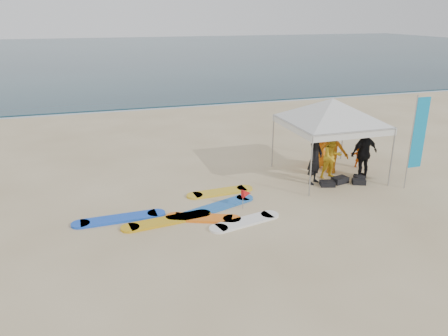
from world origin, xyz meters
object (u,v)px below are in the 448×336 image
object	(u,v)px
person_orange_a	(333,149)
person_black_b	(364,153)
person_orange_b	(321,145)
feather_flag	(418,134)
surfboard_spread	(193,213)
person_black_a	(315,158)
person_yellow	(332,157)
marker_pennant	(247,194)
person_seated	(359,157)
canopy_tent	(333,99)

from	to	relation	value
person_orange_a	person_black_b	xyz separation A→B (m)	(0.77, -0.87, 0.04)
person_orange_b	person_black_b	bearing A→B (deg)	83.78
feather_flag	surfboard_spread	world-z (taller)	feather_flag
person_black_a	person_yellow	world-z (taller)	person_black_a
person_black_b	surfboard_spread	distance (m)	6.86
person_orange_a	person_orange_b	size ratio (longest dim) A/B	1.05
person_black_a	marker_pennant	bearing A→B (deg)	167.07
person_yellow	person_black_a	bearing A→B (deg)	-165.43
person_black_b	person_seated	world-z (taller)	person_black_b
canopy_tent	surfboard_spread	world-z (taller)	canopy_tent
person_seated	feather_flag	xyz separation A→B (m)	(0.55, -2.34, 1.48)
person_black_a	person_orange_a	world-z (taller)	person_black_a
person_orange_b	marker_pennant	xyz separation A→B (m)	(-4.15, -2.86, -0.38)
canopy_tent	person_black_a	bearing A→B (deg)	-147.03
person_black_a	feather_flag	world-z (taller)	feather_flag
person_black_b	feather_flag	bearing A→B (deg)	123.14
person_orange_a	marker_pennant	bearing A→B (deg)	64.90
person_black_b	person_orange_b	xyz separation A→B (m)	(-0.86, 1.63, -0.09)
person_orange_a	surfboard_spread	size ratio (longest dim) A/B	0.33
person_black_a	feather_flag	distance (m)	3.50
feather_flag	person_black_b	bearing A→B (deg)	129.64
person_black_b	person_orange_b	bearing A→B (deg)	-68.64
person_yellow	surfboard_spread	distance (m)	5.83
person_black_a	surfboard_spread	xyz separation A→B (m)	(-4.74, -1.19, -0.91)
surfboard_spread	person_orange_b	bearing A→B (deg)	25.26
person_yellow	person_seated	bearing A→B (deg)	19.35
person_black_b	feather_flag	size ratio (longest dim) A/B	0.59
person_orange_a	marker_pennant	xyz separation A→B (m)	(-4.24, -2.11, -0.43)
person_orange_a	canopy_tent	size ratio (longest dim) A/B	0.42
person_orange_a	surfboard_spread	bearing A→B (deg)	57.16
canopy_tent	feather_flag	bearing A→B (deg)	-41.45
marker_pennant	surfboard_spread	bearing A→B (deg)	176.46
marker_pennant	feather_flag	bearing A→B (deg)	-0.81
feather_flag	marker_pennant	size ratio (longest dim) A/B	5.14
person_orange_b	feather_flag	size ratio (longest dim) A/B	0.53
person_black_a	person_black_b	size ratio (longest dim) A/B	0.98
person_seated	marker_pennant	distance (m)	6.00
person_black_a	marker_pennant	xyz separation A→B (m)	(-3.05, -1.30, -0.45)
feather_flag	person_orange_a	bearing A→B (deg)	130.37
person_yellow	feather_flag	world-z (taller)	feather_flag
person_orange_b	canopy_tent	xyz separation A→B (m)	(-0.24, -1.01, 2.04)
person_yellow	marker_pennant	bearing A→B (deg)	-161.34
person_seated	feather_flag	world-z (taller)	feather_flag
feather_flag	surfboard_spread	size ratio (longest dim) A/B	0.59
person_yellow	person_black_b	world-z (taller)	person_black_b
person_black_b	person_seated	xyz separation A→B (m)	(0.54, 1.02, -0.52)
person_orange_b	feather_flag	xyz separation A→B (m)	(1.95, -2.95, 1.05)
person_yellow	marker_pennant	distance (m)	4.22
marker_pennant	surfboard_spread	world-z (taller)	marker_pennant
person_yellow	marker_pennant	size ratio (longest dim) A/B	2.58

